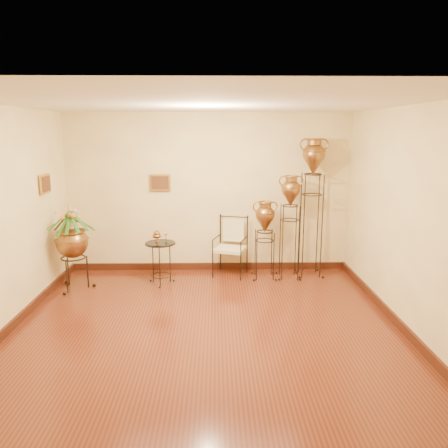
{
  "coord_description": "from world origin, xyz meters",
  "views": [
    {
      "loc": [
        0.13,
        -5.19,
        2.48
      ],
      "look_at": [
        0.25,
        1.3,
        1.1
      ],
      "focal_mm": 35.0,
      "sensor_mm": 36.0,
      "label": 1
    }
  ],
  "objects_px": {
    "amphora_mid": "(290,226)",
    "armchair": "(230,247)",
    "side_table": "(161,262)",
    "planter_urn": "(72,238)",
    "amphora_tall": "(312,206)"
  },
  "relations": [
    {
      "from": "planter_urn",
      "to": "amphora_mid",
      "type": "bearing_deg",
      "value": 7.86
    },
    {
      "from": "amphora_mid",
      "to": "planter_urn",
      "type": "height_order",
      "value": "amphora_mid"
    },
    {
      "from": "amphora_tall",
      "to": "armchair",
      "type": "distance_m",
      "value": 1.57
    },
    {
      "from": "amphora_mid",
      "to": "planter_urn",
      "type": "relative_size",
      "value": 1.21
    },
    {
      "from": "planter_urn",
      "to": "side_table",
      "type": "distance_m",
      "value": 1.45
    },
    {
      "from": "armchair",
      "to": "planter_urn",
      "type": "bearing_deg",
      "value": -148.63
    },
    {
      "from": "amphora_tall",
      "to": "planter_urn",
      "type": "distance_m",
      "value": 3.99
    },
    {
      "from": "planter_urn",
      "to": "armchair",
      "type": "distance_m",
      "value": 2.62
    },
    {
      "from": "amphora_mid",
      "to": "armchair",
      "type": "relative_size",
      "value": 1.75
    },
    {
      "from": "armchair",
      "to": "side_table",
      "type": "height_order",
      "value": "armchair"
    },
    {
      "from": "amphora_tall",
      "to": "side_table",
      "type": "height_order",
      "value": "amphora_tall"
    },
    {
      "from": "planter_urn",
      "to": "armchair",
      "type": "bearing_deg",
      "value": 13.74
    },
    {
      "from": "amphora_mid",
      "to": "planter_urn",
      "type": "bearing_deg",
      "value": -172.14
    },
    {
      "from": "amphora_tall",
      "to": "armchair",
      "type": "height_order",
      "value": "amphora_tall"
    },
    {
      "from": "side_table",
      "to": "amphora_mid",
      "type": "bearing_deg",
      "value": 7.67
    }
  ]
}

